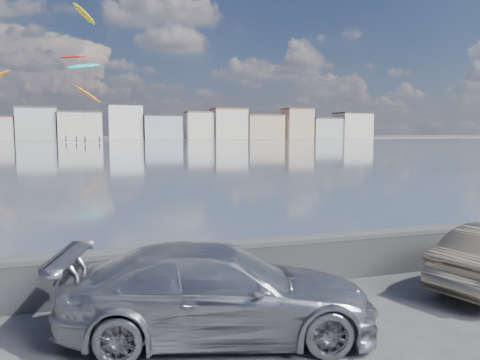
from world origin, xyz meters
name	(u,v)px	position (x,y,z in m)	size (l,w,h in m)	color
ground	(257,347)	(0.00, 0.00, 0.00)	(700.00, 700.00, 0.00)	#333335
bay_water	(103,148)	(0.00, 91.50, 0.01)	(500.00, 177.00, 0.00)	#3D485E
far_shore_strip	(97,139)	(0.00, 200.00, 0.01)	(500.00, 60.00, 0.00)	#4C473D
seawall	(214,264)	(0.00, 2.70, 0.58)	(400.00, 0.36, 1.08)	#28282B
far_buildings	(100,124)	(1.31, 186.00, 6.03)	(240.79, 13.26, 14.60)	silver
car_silver	(219,291)	(-0.45, 0.58, 0.75)	(2.09, 5.14, 1.49)	#A8A9AE
kitesurfer_0	(73,59)	(-6.83, 150.92, 25.91)	(7.88, 11.50, 27.34)	red
kitesurfer_2	(88,95)	(-2.66, 145.20, 14.32)	(8.92, 12.56, 17.58)	orange
kitesurfer_6	(83,67)	(-3.91, 148.37, 23.22)	(10.67, 14.01, 25.26)	#19BFBF
kitesurfer_17	(84,15)	(-3.03, 134.07, 35.40)	(7.72, 15.08, 38.55)	yellow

